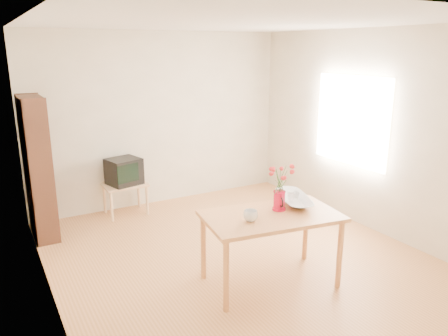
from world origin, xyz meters
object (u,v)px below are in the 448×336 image
pitcher (279,201)px  table (271,222)px  bowl (294,183)px  television (124,171)px  mug (251,216)px

pitcher → table: bearing=-135.8°
pitcher → bowl: (0.27, 0.11, 0.12)m
table → pitcher: (0.14, 0.06, 0.18)m
pitcher → television: bearing=127.5°
pitcher → bowl: bearing=40.6°
pitcher → television: 2.71m
pitcher → bowl: size_ratio=0.46×
table → television: size_ratio=2.82×
television → mug: bearing=-95.1°
mug → table: bearing=-178.0°
pitcher → mug: (-0.42, -0.11, -0.04)m
mug → bowl: bearing=-170.3°
pitcher → bowl: bowl is taller
table → pitcher: pitcher is taller
mug → television: bearing=-88.7°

